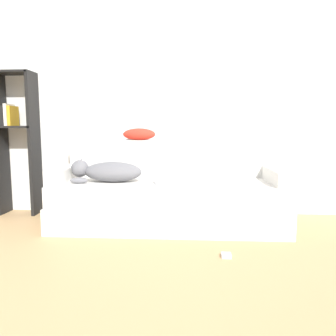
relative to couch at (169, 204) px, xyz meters
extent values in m
cube|color=white|center=(-0.18, 0.56, 1.13)|extent=(7.01, 0.06, 2.70)
cube|color=silver|center=(0.00, 0.00, -0.10)|extent=(2.29, 0.88, 0.25)
cube|color=silver|center=(0.00, -0.01, 0.13)|extent=(2.25, 0.84, 0.20)
cube|color=silver|center=(0.00, 0.37, 0.43)|extent=(2.25, 0.15, 0.40)
cube|color=silver|center=(-1.07, -0.01, 0.30)|extent=(0.15, 0.69, 0.14)
cube|color=silver|center=(1.07, -0.01, 0.30)|extent=(0.15, 0.69, 0.14)
ellipsoid|color=slate|center=(-0.56, -0.05, 0.33)|extent=(0.58, 0.28, 0.20)
sphere|color=slate|center=(-0.89, -0.05, 0.36)|extent=(0.18, 0.18, 0.18)
cone|color=slate|center=(-0.89, -0.10, 0.43)|extent=(0.06, 0.06, 0.08)
cone|color=slate|center=(-0.89, 0.00, 0.43)|extent=(0.06, 0.06, 0.08)
ellipsoid|color=slate|center=(-0.87, -0.18, 0.26)|extent=(0.17, 0.07, 0.06)
cube|color=#B7B7BC|center=(0.02, -0.09, 0.24)|extent=(0.36, 0.27, 0.02)
ellipsoid|color=red|center=(-0.35, 0.38, 0.70)|extent=(0.36, 0.17, 0.13)
cube|color=black|center=(-1.96, 0.38, 0.59)|extent=(0.04, 0.26, 1.62)
cube|color=black|center=(-1.56, 0.38, 0.59)|extent=(0.04, 0.26, 1.62)
cube|color=black|center=(-1.76, 0.38, 1.39)|extent=(0.41, 0.26, 0.02)
cube|color=black|center=(-1.76, 0.38, 0.78)|extent=(0.41, 0.26, 0.02)
cube|color=#234C93|center=(-1.91, 0.36, 0.89)|extent=(0.03, 0.20, 0.19)
cube|color=black|center=(-1.87, 0.36, 0.91)|extent=(0.04, 0.20, 0.22)
cube|color=silver|center=(-1.83, 0.36, 0.92)|extent=(0.03, 0.20, 0.24)
cube|color=gold|center=(-1.79, 0.36, 0.91)|extent=(0.03, 0.20, 0.22)
cube|color=silver|center=(0.50, -0.82, -0.21)|extent=(0.07, 0.07, 0.03)
camera|label=1|loc=(0.20, -3.27, 0.77)|focal=35.00mm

